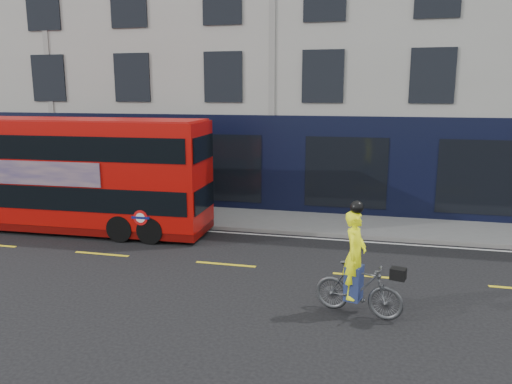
% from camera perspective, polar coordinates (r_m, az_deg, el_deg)
% --- Properties ---
extents(ground, '(120.00, 120.00, 0.00)m').
position_cam_1_polar(ground, '(13.36, -5.38, -10.36)').
color(ground, black).
rests_on(ground, ground).
extents(pavement, '(60.00, 3.00, 0.12)m').
position_cam_1_polar(pavement, '(19.30, 0.83, -3.21)').
color(pavement, gray).
rests_on(pavement, ground).
extents(kerb, '(60.00, 0.12, 0.13)m').
position_cam_1_polar(kerb, '(17.88, -0.22, -4.38)').
color(kerb, slate).
rests_on(kerb, ground).
extents(building_terrace, '(50.00, 10.07, 15.00)m').
position_cam_1_polar(building_terrace, '(25.12, 4.25, 17.26)').
color(building_terrace, '#A3A19A').
rests_on(building_terrace, ground).
extents(road_edge_line, '(58.00, 0.10, 0.01)m').
position_cam_1_polar(road_edge_line, '(17.62, -0.45, -4.83)').
color(road_edge_line, silver).
rests_on(road_edge_line, ground).
extents(lane_dashes, '(58.00, 0.12, 0.01)m').
position_cam_1_polar(lane_dashes, '(14.69, -3.48, -8.24)').
color(lane_dashes, gold).
rests_on(lane_dashes, ground).
extents(bus, '(10.02, 2.52, 4.01)m').
position_cam_1_polar(bus, '(18.94, -20.32, 1.96)').
color(bus, '#AE0B06').
rests_on(bus, ground).
extents(cyclist, '(2.10, 1.07, 2.62)m').
position_cam_1_polar(cyclist, '(11.51, 11.51, -9.52)').
color(cyclist, '#434548').
rests_on(cyclist, ground).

